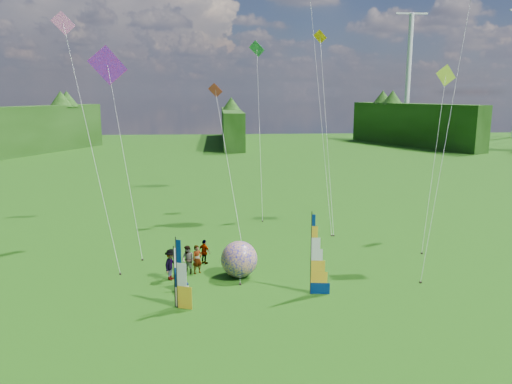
{
  "coord_description": "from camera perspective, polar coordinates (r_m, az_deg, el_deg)",
  "views": [
    {
      "loc": [
        -3.11,
        -23.44,
        11.03
      ],
      "look_at": [
        -1.0,
        4.0,
        5.5
      ],
      "focal_mm": 35.0,
      "sensor_mm": 36.0,
      "label": 1
    }
  ],
  "objects": [
    {
      "name": "side_banner_far",
      "position": [
        26.5,
        -9.31,
        -9.64
      ],
      "size": [
        0.94,
        0.34,
        3.2
      ],
      "primitive_type": null,
      "rotation": [
        0.0,
        0.0,
        0.26
      ],
      "color": "white",
      "rests_on": "ground"
    },
    {
      "name": "spectator_b",
      "position": [
        31.25,
        -7.78,
        -7.69
      ],
      "size": [
        0.94,
        0.86,
        1.77
      ],
      "primitive_type": "imported",
      "rotation": [
        0.0,
        0.0,
        -0.64
      ],
      "color": "#66594C",
      "rests_on": "ground"
    },
    {
      "name": "ground",
      "position": [
        26.09,
        2.95,
        -13.66
      ],
      "size": [
        220.0,
        220.0,
        0.0
      ],
      "primitive_type": "plane",
      "color": "#2A7814",
      "rests_on": "ground"
    },
    {
      "name": "kite_rainbow_delta",
      "position": [
        36.08,
        -14.92,
        5.63
      ],
      "size": [
        11.48,
        13.17,
        15.33
      ],
      "primitive_type": null,
      "rotation": [
        0.0,
        0.0,
        0.43
      ],
      "color": "#D61C44",
      "rests_on": "ground"
    },
    {
      "name": "spectator_c",
      "position": [
        30.42,
        -9.7,
        -8.17
      ],
      "size": [
        0.87,
        1.3,
        1.89
      ],
      "primitive_type": "imported",
      "rotation": [
        0.0,
        0.0,
        1.19
      ],
      "color": "#66594C",
      "rests_on": "ground"
    },
    {
      "name": "small_kite_red",
      "position": [
        39.49,
        -3.27,
        4.18
      ],
      "size": [
        5.23,
        11.61,
        12.22
      ],
      "primitive_type": null,
      "rotation": [
        0.0,
        0.0,
        -0.12
      ],
      "color": "#BC3627",
      "rests_on": "ground"
    },
    {
      "name": "kite_parafoil",
      "position": [
        33.73,
        21.17,
        8.35
      ],
      "size": [
        11.19,
        12.73,
        19.4
      ],
      "primitive_type": null,
      "rotation": [
        0.0,
        0.0,
        -0.17
      ],
      "color": "red",
      "rests_on": "ground"
    },
    {
      "name": "spectator_a",
      "position": [
        31.23,
        -6.72,
        -7.65
      ],
      "size": [
        0.78,
        0.7,
        1.8
      ],
      "primitive_type": "imported",
      "rotation": [
        0.0,
        0.0,
        0.53
      ],
      "color": "#66594C",
      "rests_on": "ground"
    },
    {
      "name": "kite_whale",
      "position": [
        43.49,
        7.24,
        12.05
      ],
      "size": [
        4.28,
        15.17,
        23.24
      ],
      "primitive_type": null,
      "rotation": [
        0.0,
        0.0,
        -0.04
      ],
      "color": "black",
      "rests_on": "ground"
    },
    {
      "name": "bol_inflatable",
      "position": [
        30.41,
        -1.93,
        -7.68
      ],
      "size": [
        2.72,
        2.72,
        2.22
      ],
      "primitive_type": "sphere",
      "rotation": [
        0.0,
        0.0,
        0.27
      ],
      "color": "#12169C",
      "rests_on": "ground"
    },
    {
      "name": "small_kite_orange",
      "position": [
        42.72,
        8.06,
        7.84
      ],
      "size": [
        4.03,
        11.89,
        16.98
      ],
      "primitive_type": null,
      "rotation": [
        0.0,
        0.0,
        -0.13
      ],
      "color": "#FFAF03",
      "rests_on": "ground"
    },
    {
      "name": "small_kite_pink",
      "position": [
        33.48,
        -18.43,
        6.21
      ],
      "size": [
        8.6,
        9.64,
        16.72
      ],
      "primitive_type": null,
      "rotation": [
        0.0,
        0.0,
        0.32
      ],
      "color": "#FC6AC4",
      "rests_on": "ground"
    },
    {
      "name": "small_kite_green",
      "position": [
        46.23,
        0.41,
        7.91
      ],
      "size": [
        6.77,
        11.51,
        16.5
      ],
      "primitive_type": null,
      "rotation": [
        0.0,
        0.0,
        -0.38
      ],
      "color": "green",
      "rests_on": "ground"
    },
    {
      "name": "turbine_right",
      "position": [
        134.41,
        17.0,
        12.57
      ],
      "size": [
        8.0,
        1.2,
        30.0
      ],
      "primitive_type": null,
      "color": "silver",
      "rests_on": "ground"
    },
    {
      "name": "camp_chair",
      "position": [
        28.77,
        -8.44,
        -10.15
      ],
      "size": [
        0.8,
        0.8,
        1.08
      ],
      "primitive_type": null,
      "rotation": [
        0.0,
        0.0,
        0.36
      ],
      "color": "#0D1650",
      "rests_on": "ground"
    },
    {
      "name": "treeline_ring",
      "position": [
        24.67,
        3.04,
        -5.21
      ],
      "size": [
        210.0,
        210.0,
        8.0
      ],
      "primitive_type": null,
      "color": "#2E5C1D",
      "rests_on": "ground"
    },
    {
      "name": "spectator_d",
      "position": [
        32.83,
        -5.91,
        -6.83
      ],
      "size": [
        0.97,
        0.93,
        1.63
      ],
      "primitive_type": "imported",
      "rotation": [
        0.0,
        0.0,
        2.41
      ],
      "color": "#66594C",
      "rests_on": "ground"
    },
    {
      "name": "feather_banner_main",
      "position": [
        27.68,
        6.3,
        -7.14
      ],
      "size": [
        1.24,
        0.25,
        4.55
      ],
      "primitive_type": null,
      "rotation": [
        0.0,
        0.0,
        -0.12
      ],
      "color": "navy",
      "rests_on": "ground"
    },
    {
      "name": "small_kite_yellow",
      "position": [
        38.97,
        19.8,
        4.55
      ],
      "size": [
        7.94,
        10.23,
        13.72
      ],
      "primitive_type": null,
      "rotation": [
        0.0,
        0.0,
        0.14
      ],
      "color": "#EEFF3F",
      "rests_on": "ground"
    },
    {
      "name": "side_banner_left",
      "position": [
        26.23,
        -9.06,
        -9.26
      ],
      "size": [
        1.0,
        0.44,
        3.71
      ],
      "primitive_type": null,
      "rotation": [
        0.0,
        0.0,
        -0.34
      ],
      "color": "yellow",
      "rests_on": "ground"
    }
  ]
}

